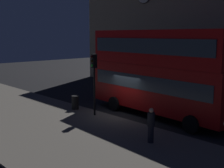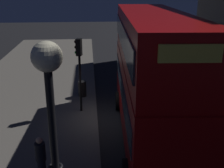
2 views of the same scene
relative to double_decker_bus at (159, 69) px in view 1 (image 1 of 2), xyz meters
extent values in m
plane|color=black|center=(-1.68, -1.35, -3.04)|extent=(80.00, 80.00, 0.00)
cube|color=#5B564F|center=(-1.68, -6.43, -2.98)|extent=(44.00, 8.25, 0.12)
cube|color=tan|center=(-8.54, 12.49, 4.14)|extent=(17.57, 8.27, 14.35)
cube|color=#E5C67F|center=(-13.23, 8.33, -0.71)|extent=(3.00, 0.06, 2.17)
cube|color=#F2D18C|center=(-8.54, 8.33, -0.36)|extent=(3.00, 0.06, 1.96)
cube|color=#E5C67F|center=(-3.86, 8.33, -0.37)|extent=(3.00, 0.06, 2.03)
cube|color=#9E0C0C|center=(0.00, 0.00, -1.14)|extent=(10.33, 3.09, 2.83)
cube|color=#9E0C0C|center=(0.00, 0.00, 1.34)|extent=(10.12, 3.03, 2.12)
cube|color=#2D3842|center=(0.00, 0.00, -0.78)|extent=(9.52, 3.10, 0.90)
cube|color=#2D3842|center=(0.00, 0.00, 1.45)|extent=(9.52, 3.10, 0.90)
cylinder|color=black|center=(3.53, 1.11, -2.55)|extent=(0.99, 0.29, 0.98)
cylinder|color=black|center=(3.39, -1.50, -2.55)|extent=(0.99, 0.29, 0.98)
cylinder|color=black|center=(-2.73, 1.47, -2.55)|extent=(0.99, 0.29, 0.98)
cylinder|color=black|center=(-2.88, -1.15, -2.55)|extent=(0.99, 0.29, 0.98)
cylinder|color=black|center=(-2.56, -3.14, -1.41)|extent=(0.12, 0.12, 3.01)
cube|color=black|center=(-2.56, -3.14, 0.52)|extent=(0.38, 0.33, 0.85)
sphere|color=black|center=(-2.60, -3.28, 0.79)|extent=(0.17, 0.17, 0.17)
sphere|color=black|center=(-2.60, -3.28, 0.52)|extent=(0.17, 0.17, 0.17)
sphere|color=green|center=(-2.60, -3.28, 0.25)|extent=(0.17, 0.17, 0.17)
cylinder|color=black|center=(3.04, -4.34, -2.52)|extent=(0.28, 0.28, 0.80)
cylinder|color=black|center=(3.04, -4.34, -1.80)|extent=(0.35, 0.35, 0.65)
sphere|color=tan|center=(3.04, -4.34, -1.36)|extent=(0.22, 0.22, 0.22)
cylinder|color=black|center=(-4.68, -3.11, -2.46)|extent=(0.48, 0.48, 0.93)
camera|label=1|loc=(11.88, -15.06, 2.14)|focal=48.80mm
camera|label=2|loc=(11.31, -2.63, 3.44)|focal=45.38mm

